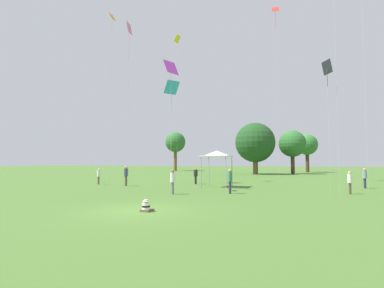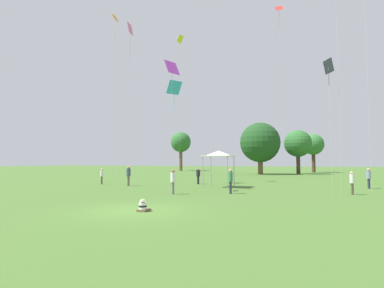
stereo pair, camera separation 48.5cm
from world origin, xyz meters
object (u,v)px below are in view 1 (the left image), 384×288
person_standing_3 (173,179)px  kite_6 (129,36)px  kite_2 (112,27)px  person_standing_5 (99,175)px  distant_tree_3 (292,144)px  kite_9 (172,89)px  kite_5 (171,70)px  person_standing_0 (365,176)px  kite_8 (327,71)px  kite_0 (276,21)px  seated_toddler (146,207)px  person_standing_4 (126,174)px  person_standing_2 (196,175)px  distant_tree_2 (255,143)px  distant_tree_1 (307,145)px  distant_tree_0 (175,143)px  canopy_tent (217,154)px  person_standing_1 (230,179)px  kite_4 (177,47)px  person_standing_6 (350,180)px

person_standing_3 → kite_6: (-3.53, -0.15, 10.54)m
kite_2 → person_standing_5: bearing=152.3°
kite_6 → distant_tree_3: kite_6 is taller
person_standing_3 → kite_6: kite_6 is taller
person_standing_3 → kite_9: (-4.27, 9.12, 8.79)m
person_standing_3 → kite_2: kite_2 is taller
kite_5 → kite_6: kite_6 is taller
person_standing_0 → kite_8: 10.61m
kite_8 → kite_0: bearing=32.2°
person_standing_5 → kite_8: bearing=130.4°
seated_toddler → kite_8: (8.21, 9.97, 8.15)m
person_standing_4 → person_standing_2: bearing=-179.7°
seated_toddler → distant_tree_2: distant_tree_2 is taller
kite_6 → distant_tree_3: 42.06m
kite_6 → seated_toddler: bearing=-107.6°
person_standing_0 → distant_tree_1: distant_tree_1 is taller
distant_tree_3 → distant_tree_1: bearing=76.1°
kite_0 → kite_6: 20.13m
person_standing_2 → kite_0: size_ratio=0.08×
kite_8 → kite_9: size_ratio=0.86×
kite_6 → kite_9: 9.45m
kite_8 → distant_tree_3: kite_8 is taller
kite_9 → distant_tree_3: size_ratio=1.29×
kite_2 → distant_tree_0: (-12.91, 45.45, -8.77)m
kite_8 → distant_tree_2: (-9.96, 33.26, -2.60)m
kite_0 → canopy_tent: bearing=-77.8°
person_standing_1 → kite_0: bearing=-158.1°
kite_2 → distant_tree_1: kite_2 is taller
distant_tree_2 → seated_toddler: bearing=-87.7°
kite_5 → kite_9: size_ratio=0.98×
person_standing_3 → distant_tree_2: bearing=-94.6°
person_standing_4 → kite_4: bearing=-152.0°
kite_0 → kite_4: 11.97m
person_standing_0 → person_standing_5: 24.29m
kite_0 → seated_toddler: bearing=-62.5°
distant_tree_0 → person_standing_0: bearing=-49.3°
person_standing_5 → person_standing_6: size_ratio=1.01×
distant_tree_0 → distant_tree_2: (22.71, -15.38, -1.49)m
person_standing_1 → kite_6: bearing=-44.5°
person_standing_0 → person_standing_3: person_standing_0 is taller
seated_toddler → canopy_tent: (-0.60, 13.58, 2.71)m
person_standing_1 → distant_tree_2: 34.98m
seated_toddler → kite_4: kite_4 is taller
person_standing_3 → distant_tree_2: distant_tree_2 is taller
person_standing_2 → kite_4: bearing=-58.4°
seated_toddler → person_standing_0: size_ratio=0.33×
person_standing_1 → person_standing_5: size_ratio=1.09×
seated_toddler → person_standing_0: 20.41m
kite_8 → distant_tree_0: distant_tree_0 is taller
person_standing_2 → distant_tree_2: distant_tree_2 is taller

